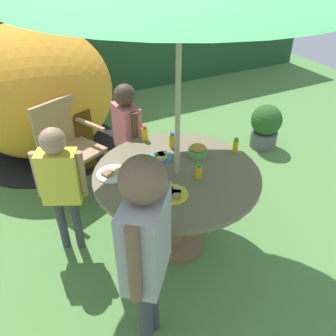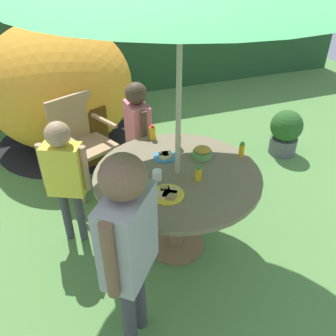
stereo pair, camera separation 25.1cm
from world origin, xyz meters
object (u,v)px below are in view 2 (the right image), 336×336
at_px(garden_table, 177,187).
at_px(wooden_chair, 80,137).
at_px(potted_plant, 285,131).
at_px(child_in_pink_shirt, 138,126).
at_px(child_in_grey_shirt, 128,237).
at_px(juice_bottle_near_left, 178,141).
at_px(child_in_yellow_shirt, 65,170).
at_px(dome_tent, 60,86).
at_px(cup_near, 157,175).
at_px(juice_bottle_center_back, 153,132).
at_px(plate_mid_right, 165,156).
at_px(juice_bottle_far_left, 198,174).
at_px(plate_back_edge, 114,170).
at_px(juice_bottle_near_right, 123,178).
at_px(snack_bowl, 202,152).
at_px(juice_bottle_far_right, 242,150).
at_px(plate_center_front, 168,194).

bearing_deg(garden_table, wooden_chair, 115.09).
relative_size(potted_plant, child_in_pink_shirt, 0.47).
xyz_separation_m(garden_table, child_in_grey_shirt, (-0.54, -0.65, 0.27)).
bearing_deg(juice_bottle_near_left, child_in_yellow_shirt, 177.82).
height_order(dome_tent, juice_bottle_near_left, dome_tent).
height_order(dome_tent, cup_near, dome_tent).
distance_m(juice_bottle_near_left, juice_bottle_center_back, 0.26).
bearing_deg(juice_bottle_center_back, garden_table, -89.19).
bearing_deg(plate_mid_right, wooden_chair, 119.80).
bearing_deg(dome_tent, juice_bottle_far_left, -82.75).
height_order(plate_back_edge, juice_bottle_near_right, juice_bottle_near_right).
xyz_separation_m(snack_bowl, juice_bottle_near_right, (-0.67, -0.15, 0.02)).
bearing_deg(juice_bottle_far_right, snack_bowl, 160.82).
distance_m(garden_table, child_in_grey_shirt, 0.89).
bearing_deg(plate_mid_right, child_in_grey_shirt, -120.69).
distance_m(garden_table, juice_bottle_near_left, 0.42).
relative_size(child_in_yellow_shirt, cup_near, 15.16).
relative_size(juice_bottle_near_right, juice_bottle_center_back, 0.95).
xyz_separation_m(garden_table, dome_tent, (-0.62, 2.15, 0.12)).
distance_m(plate_center_front, juice_bottle_near_left, 0.65).
relative_size(plate_center_front, juice_bottle_near_left, 1.72).
distance_m(child_in_yellow_shirt, child_in_grey_shirt, 1.08).
relative_size(garden_table, plate_back_edge, 5.04).
xyz_separation_m(dome_tent, juice_bottle_near_right, (0.22, -2.15, 0.07)).
relative_size(juice_bottle_far_right, juice_bottle_center_back, 0.96).
bearing_deg(garden_table, child_in_pink_shirt, 94.01).
height_order(child_in_grey_shirt, juice_bottle_near_right, child_in_grey_shirt).
relative_size(dome_tent, juice_bottle_near_left, 15.37).
bearing_deg(child_in_grey_shirt, wooden_chair, 40.03).
bearing_deg(potted_plant, snack_bowl, -150.87).
height_order(dome_tent, child_in_pink_shirt, dome_tent).
distance_m(potted_plant, juice_bottle_near_right, 2.42).
distance_m(dome_tent, plate_center_front, 2.42).
distance_m(plate_mid_right, juice_bottle_center_back, 0.32).
height_order(garden_table, cup_near, cup_near).
bearing_deg(juice_bottle_near_left, dome_tent, 112.99).
height_order(potted_plant, juice_bottle_near_right, juice_bottle_near_right).
distance_m(dome_tent, juice_bottle_near_right, 2.17).
relative_size(garden_table, juice_bottle_far_left, 11.19).
bearing_deg(plate_back_edge, child_in_pink_shirt, 60.52).
height_order(child_in_pink_shirt, juice_bottle_far_right, child_in_pink_shirt).
distance_m(plate_mid_right, juice_bottle_far_right, 0.60).
relative_size(plate_back_edge, juice_bottle_center_back, 1.91).
height_order(plate_mid_right, cup_near, cup_near).
distance_m(juice_bottle_near_right, juice_bottle_far_left, 0.53).
height_order(juice_bottle_center_back, cup_near, juice_bottle_center_back).
bearing_deg(potted_plant, plate_center_front, -147.97).
height_order(dome_tent, juice_bottle_far_right, dome_tent).
relative_size(snack_bowl, plate_mid_right, 0.83).
bearing_deg(juice_bottle_near_right, snack_bowl, 12.39).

